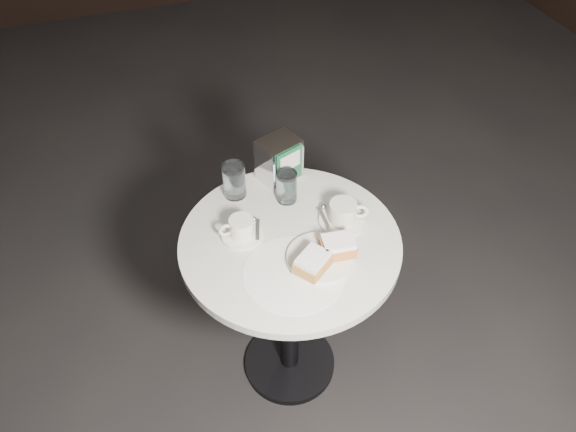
{
  "coord_description": "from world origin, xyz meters",
  "views": [
    {
      "loc": [
        -0.39,
        -1.13,
        2.03
      ],
      "look_at": [
        0.0,
        0.02,
        0.83
      ],
      "focal_mm": 35.0,
      "sensor_mm": 36.0,
      "label": 1
    }
  ],
  "objects_px": {
    "coffee_cup_right": "(343,214)",
    "water_glass_left": "(234,181)",
    "cafe_table": "(290,279)",
    "water_glass_right": "(287,187)",
    "beignet_plate": "(323,256)",
    "napkin_dispenser": "(279,160)",
    "coffee_cup_left": "(241,229)"
  },
  "relations": [
    {
      "from": "napkin_dispenser",
      "to": "cafe_table",
      "type": "bearing_deg",
      "value": -122.71
    },
    {
      "from": "beignet_plate",
      "to": "napkin_dispenser",
      "type": "height_order",
      "value": "napkin_dispenser"
    },
    {
      "from": "cafe_table",
      "to": "coffee_cup_right",
      "type": "xyz_separation_m",
      "value": [
        0.19,
        0.02,
        0.23
      ]
    },
    {
      "from": "water_glass_left",
      "to": "water_glass_right",
      "type": "xyz_separation_m",
      "value": [
        0.16,
        -0.08,
        -0.01
      ]
    },
    {
      "from": "water_glass_right",
      "to": "cafe_table",
      "type": "bearing_deg",
      "value": -105.64
    },
    {
      "from": "beignet_plate",
      "to": "coffee_cup_left",
      "type": "xyz_separation_m",
      "value": [
        -0.2,
        0.18,
        0.0
      ]
    },
    {
      "from": "napkin_dispenser",
      "to": "beignet_plate",
      "type": "bearing_deg",
      "value": -110.59
    },
    {
      "from": "cafe_table",
      "to": "coffee_cup_right",
      "type": "height_order",
      "value": "coffee_cup_right"
    },
    {
      "from": "napkin_dispenser",
      "to": "coffee_cup_right",
      "type": "bearing_deg",
      "value": -86.66
    },
    {
      "from": "coffee_cup_left",
      "to": "napkin_dispenser",
      "type": "bearing_deg",
      "value": 51.15
    },
    {
      "from": "cafe_table",
      "to": "beignet_plate",
      "type": "height_order",
      "value": "beignet_plate"
    },
    {
      "from": "coffee_cup_left",
      "to": "coffee_cup_right",
      "type": "relative_size",
      "value": 0.76
    },
    {
      "from": "cafe_table",
      "to": "water_glass_left",
      "type": "xyz_separation_m",
      "value": [
        -0.11,
        0.26,
        0.26
      ]
    },
    {
      "from": "beignet_plate",
      "to": "napkin_dispenser",
      "type": "relative_size",
      "value": 1.57
    },
    {
      "from": "coffee_cup_left",
      "to": "water_glass_left",
      "type": "xyz_separation_m",
      "value": [
        0.03,
        0.19,
        0.03
      ]
    },
    {
      "from": "water_glass_left",
      "to": "napkin_dispenser",
      "type": "distance_m",
      "value": 0.17
    },
    {
      "from": "coffee_cup_right",
      "to": "water_glass_left",
      "type": "distance_m",
      "value": 0.38
    },
    {
      "from": "coffee_cup_left",
      "to": "water_glass_right",
      "type": "xyz_separation_m",
      "value": [
        0.19,
        0.11,
        0.02
      ]
    },
    {
      "from": "coffee_cup_left",
      "to": "beignet_plate",
      "type": "bearing_deg",
      "value": -39.73
    },
    {
      "from": "beignet_plate",
      "to": "coffee_cup_left",
      "type": "bearing_deg",
      "value": 137.91
    },
    {
      "from": "cafe_table",
      "to": "coffee_cup_right",
      "type": "distance_m",
      "value": 0.3
    },
    {
      "from": "coffee_cup_left",
      "to": "cafe_table",
      "type": "bearing_deg",
      "value": -23.05
    },
    {
      "from": "beignet_plate",
      "to": "coffee_cup_right",
      "type": "distance_m",
      "value": 0.18
    },
    {
      "from": "cafe_table",
      "to": "napkin_dispenser",
      "type": "bearing_deg",
      "value": 78.01
    },
    {
      "from": "coffee_cup_right",
      "to": "water_glass_left",
      "type": "height_order",
      "value": "water_glass_left"
    },
    {
      "from": "coffee_cup_right",
      "to": "water_glass_right",
      "type": "height_order",
      "value": "water_glass_right"
    },
    {
      "from": "coffee_cup_left",
      "to": "water_glass_left",
      "type": "distance_m",
      "value": 0.2
    },
    {
      "from": "cafe_table",
      "to": "water_glass_right",
      "type": "xyz_separation_m",
      "value": [
        0.05,
        0.18,
        0.25
      ]
    },
    {
      "from": "beignet_plate",
      "to": "coffee_cup_right",
      "type": "xyz_separation_m",
      "value": [
        0.12,
        0.14,
        0.01
      ]
    },
    {
      "from": "coffee_cup_right",
      "to": "water_glass_left",
      "type": "relative_size",
      "value": 1.55
    },
    {
      "from": "napkin_dispenser",
      "to": "water_glass_left",
      "type": "bearing_deg",
      "value": 171.28
    },
    {
      "from": "coffee_cup_right",
      "to": "napkin_dispenser",
      "type": "xyz_separation_m",
      "value": [
        -0.12,
        0.28,
        0.04
      ]
    }
  ]
}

